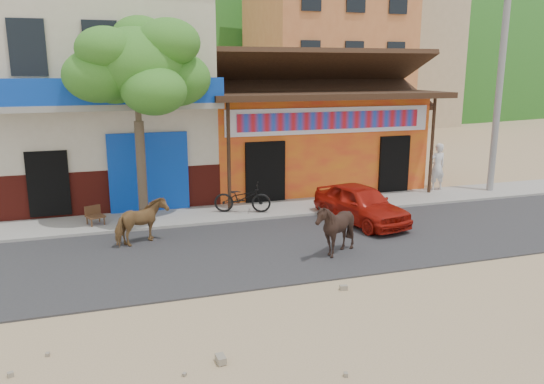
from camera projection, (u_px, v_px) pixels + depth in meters
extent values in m
plane|color=#9E825B|center=(371.00, 276.00, 12.09)|extent=(120.00, 120.00, 0.00)
cube|color=#28282B|center=(327.00, 242.00, 14.40)|extent=(60.00, 5.00, 0.04)
cube|color=gray|center=(285.00, 209.00, 17.64)|extent=(60.00, 2.00, 0.12)
cube|color=orange|center=(300.00, 139.00, 21.54)|extent=(8.00, 6.00, 3.60)
cube|color=beige|center=(104.00, 100.00, 18.93)|extent=(7.00, 6.00, 7.00)
cube|color=#CC723F|center=(324.00, 47.00, 35.65)|extent=(9.00, 9.00, 12.00)
cube|color=tan|center=(395.00, 64.00, 44.12)|extent=(8.00, 8.00, 10.00)
ellipsoid|color=#194C14|center=(136.00, 14.00, 74.27)|extent=(100.00, 40.00, 24.00)
cylinder|color=gray|center=(500.00, 82.00, 19.15)|extent=(0.24, 0.24, 8.00)
imported|color=olive|center=(141.00, 222.00, 14.05)|extent=(1.56, 1.27, 1.20)
imported|color=black|center=(335.00, 228.00, 13.16)|extent=(1.43, 1.32, 1.39)
imported|color=#A4150B|center=(361.00, 204.00, 16.00)|extent=(2.07, 3.67, 1.18)
imported|color=black|center=(242.00, 198.00, 16.89)|extent=(1.92, 1.20, 0.95)
imported|color=white|center=(437.00, 167.00, 19.94)|extent=(0.66, 0.44, 1.77)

